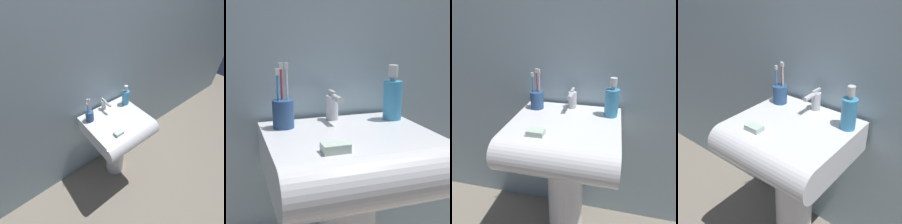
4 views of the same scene
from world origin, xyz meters
The scene contains 7 objects.
wall_back centered at (0.00, 0.25, 1.20)m, with size 5.00×0.05×2.40m, color #9EB7C1.
sink_pedestal centered at (0.00, 0.00, 0.30)m, with size 0.19×0.19×0.61m, color white.
sink_basin centered at (0.00, -0.05, 0.68)m, with size 0.50×0.48×0.14m.
faucet centered at (0.00, 0.15, 0.81)m, with size 0.04×0.12×0.10m.
toothbrush_cup centered at (-0.18, 0.11, 0.80)m, with size 0.07×0.07×0.21m.
soap_bottle centered at (0.20, 0.10, 0.83)m, with size 0.06×0.06×0.19m.
bar_soap centered at (-0.09, -0.15, 0.76)m, with size 0.07×0.05×0.02m, color silver.
Camera 3 is at (0.20, -0.88, 1.21)m, focal length 35.00 mm.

